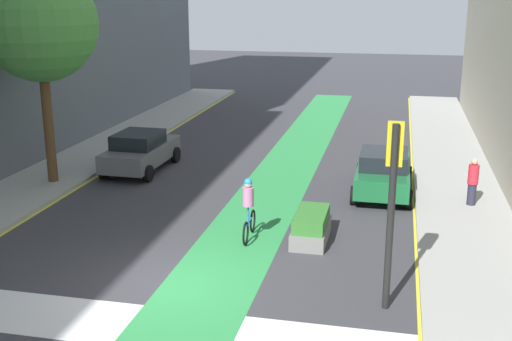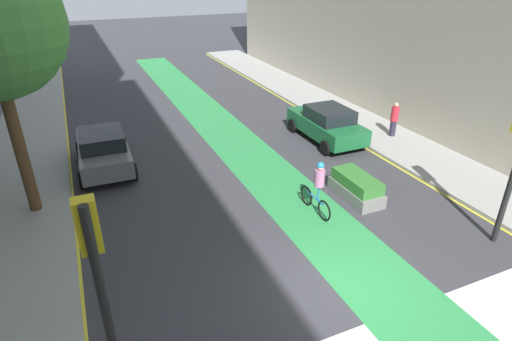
# 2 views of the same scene
# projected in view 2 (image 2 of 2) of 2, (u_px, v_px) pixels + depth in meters

# --- Properties ---
(ground_plane) EXTENTS (120.00, 120.00, 0.00)m
(ground_plane) POSITION_uv_depth(u_px,v_px,m) (344.00, 290.00, 10.39)
(ground_plane) COLOR #38383D
(bike_lane_paint) EXTENTS (2.40, 60.00, 0.01)m
(bike_lane_paint) POSITION_uv_depth(u_px,v_px,m) (376.00, 279.00, 10.75)
(bike_lane_paint) COLOR #2D8C47
(bike_lane_paint) RESTS_ON ground_plane
(curb_stripe_right) EXTENTS (0.16, 60.00, 0.01)m
(curb_stripe_right) POSITION_uv_depth(u_px,v_px,m) (512.00, 234.00, 12.55)
(curb_stripe_right) COLOR yellow
(curb_stripe_right) RESTS_ON ground_plane
(traffic_signal_near_left) EXTENTS (0.35, 0.52, 4.11)m
(traffic_signal_near_left) POSITION_uv_depth(u_px,v_px,m) (96.00, 267.00, 6.77)
(traffic_signal_near_left) COLOR black
(traffic_signal_near_left) RESTS_ON ground_plane
(car_green_right_far) EXTENTS (2.03, 4.20, 1.57)m
(car_green_right_far) POSITION_uv_depth(u_px,v_px,m) (327.00, 124.00, 18.83)
(car_green_right_far) COLOR #196033
(car_green_right_far) RESTS_ON ground_plane
(car_grey_left_far) EXTENTS (2.09, 4.23, 1.57)m
(car_grey_left_far) POSITION_uv_depth(u_px,v_px,m) (103.00, 149.00, 16.23)
(car_grey_left_far) COLOR slate
(car_grey_left_far) RESTS_ON ground_plane
(cyclist_in_lane) EXTENTS (0.32, 1.73, 1.86)m
(cyclist_in_lane) POSITION_uv_depth(u_px,v_px,m) (318.00, 187.00, 13.17)
(cyclist_in_lane) COLOR black
(cyclist_in_lane) RESTS_ON ground_plane
(pedestrian_sidewalk_right_a) EXTENTS (0.34, 0.34, 1.56)m
(pedestrian_sidewalk_right_a) POSITION_uv_depth(u_px,v_px,m) (394.00, 119.00, 18.95)
(pedestrian_sidewalk_right_a) COLOR #262638
(pedestrian_sidewalk_right_a) RESTS_ON sidewalk_right
(median_planter) EXTENTS (0.96, 2.07, 0.85)m
(median_planter) POSITION_uv_depth(u_px,v_px,m) (356.00, 187.00, 14.32)
(median_planter) COLOR slate
(median_planter) RESTS_ON ground_plane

